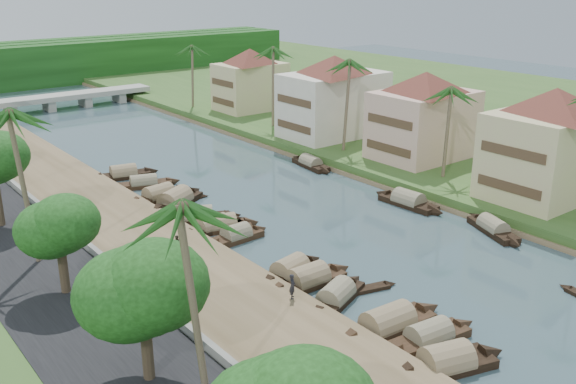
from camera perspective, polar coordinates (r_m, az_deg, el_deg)
ground at (r=52.78m, az=8.96°, el=-5.08°), size 220.00×220.00×0.00m
left_bank at (r=59.77m, az=-16.28°, el=-2.29°), size 10.00×180.00×0.80m
right_bank at (r=78.59m, az=7.90°, el=3.54°), size 16.00×180.00×1.20m
road at (r=57.41m, az=-24.15°, el=-3.81°), size 8.00×180.00×1.40m
retaining_wall at (r=58.18m, az=-20.18°, el=-2.30°), size 0.40×180.00×1.10m
far_right_fill at (r=107.71m, az=21.88°, el=6.55°), size 60.00×220.00×1.15m
treeline at (r=138.21m, az=-23.20°, el=10.32°), size 120.00×14.00×8.00m
bridge at (r=112.06m, az=-19.07°, el=7.92°), size 28.00×4.00×2.40m
building_near at (r=64.41m, az=22.28°, el=4.16°), size 14.85×14.85×10.20m
building_mid at (r=74.13m, az=11.97°, el=6.78°), size 14.11×14.11×9.70m
building_far at (r=82.89m, az=4.08°, el=8.59°), size 15.59×15.59×10.20m
building_distant at (r=99.05m, az=-3.37°, el=10.02°), size 12.62×12.62×9.20m
sampan_0 at (r=40.62m, az=12.40°, el=-12.50°), size 7.91×2.42×2.07m
sampan_1 at (r=38.46m, az=13.90°, el=-14.57°), size 8.26×4.07×2.38m
sampan_2 at (r=41.46m, az=8.85°, el=-11.54°), size 9.44×2.53×2.43m
sampan_3 at (r=44.20m, az=4.29°, el=-9.30°), size 7.89×4.36×2.13m
sampan_4 at (r=46.33m, az=1.79°, el=-7.84°), size 8.15×2.12×2.30m
sampan_5 at (r=47.50m, az=0.21°, el=-7.12°), size 7.48×3.21×2.31m
sampan_6 at (r=53.82m, az=-4.61°, el=-3.93°), size 6.60×1.86×2.00m
sampan_7 at (r=55.92m, az=-6.67°, el=-3.10°), size 7.44×1.86×2.00m
sampan_8 at (r=56.02m, az=-5.88°, el=-3.02°), size 7.10×3.73×2.16m
sampan_9 at (r=58.27m, az=-8.12°, el=-2.23°), size 8.09×5.31×2.12m
sampan_10 at (r=64.40m, az=-11.41°, el=-0.33°), size 8.26×2.75×2.23m
sampan_11 at (r=62.49m, az=-9.97°, el=-0.83°), size 8.92×5.94×2.55m
sampan_12 at (r=68.46m, az=-12.70°, el=0.74°), size 7.96×3.78×1.92m
sampan_13 at (r=72.06m, az=-14.40°, el=1.53°), size 8.15×3.32×2.19m
sampan_14 at (r=57.97m, az=17.76°, el=-3.10°), size 4.37×8.00×1.98m
sampan_15 at (r=62.58m, az=10.64°, el=-0.85°), size 2.24×8.47×2.24m
sampan_16 at (r=73.75m, az=2.03°, el=2.53°), size 2.36×7.95×1.95m
canoe_1 at (r=45.98m, az=6.80°, el=-8.64°), size 5.29×2.18×0.85m
canoe_2 at (r=64.25m, az=-9.34°, el=-0.54°), size 5.08×2.72×0.76m
palm_1 at (r=66.37m, az=14.21°, el=8.65°), size 3.20×3.20×10.60m
palm_2 at (r=74.74m, az=5.24°, el=11.26°), size 3.20×3.20×11.95m
palm_3 at (r=87.13m, az=-1.39°, el=12.47°), size 3.20×3.20×12.00m
palm_4 at (r=27.93m, az=-8.30°, el=-1.49°), size 3.20×3.20×12.06m
palm_5 at (r=47.07m, az=-22.98°, el=6.28°), size 3.20×3.20×12.60m
palm_7 at (r=101.37m, az=-8.66°, el=12.53°), size 3.20×3.20×10.80m
tree_1 at (r=32.78m, az=-12.83°, el=-8.50°), size 5.54×5.54×7.41m
tree_2 at (r=43.31m, az=-19.76°, el=-2.96°), size 4.46×4.46×6.48m
tree_6 at (r=88.53m, az=5.15°, el=9.09°), size 4.72×4.72×7.00m
person_near at (r=42.78m, az=0.39°, el=-8.37°), size 0.71×0.76×1.74m
person_far at (r=50.11m, az=-9.87°, el=-4.58°), size 0.81×0.70×1.43m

